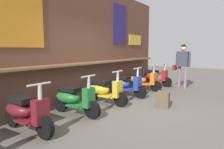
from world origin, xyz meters
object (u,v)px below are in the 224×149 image
scooter_blue (125,84)px  scooter_orange (142,80)px  scooter_green (73,98)px  scooter_yellow (103,90)px  scooter_red (154,76)px  scooter_maroon (25,111)px  shopper_with_handbag (183,61)px  merchandise_crate (163,99)px

scooter_blue → scooter_orange: (1.24, 0.00, 0.00)m
scooter_green → scooter_blue: same height
scooter_green → scooter_yellow: (1.19, 0.00, 0.00)m
scooter_green → scooter_red: bearing=88.5°
scooter_yellow → scooter_red: 3.58m
scooter_maroon → shopper_with_handbag: 6.33m
scooter_yellow → scooter_orange: bearing=90.4°
scooter_orange → scooter_green: bearing=-90.6°
scooter_blue → scooter_red: size_ratio=1.00×
shopper_with_handbag → merchandise_crate: shopper_with_handbag is taller
scooter_yellow → shopper_with_handbag: size_ratio=0.81×
scooter_green → scooter_blue: (2.36, 0.00, 0.00)m
scooter_yellow → scooter_red: same height
scooter_red → shopper_with_handbag: (0.16, -1.13, 0.68)m
scooter_blue → merchandise_crate: size_ratio=3.45×
scooter_green → shopper_with_handbag: size_ratio=0.81×
scooter_maroon → scooter_red: (6.03, -0.00, 0.00)m
scooter_green → merchandise_crate: 2.39m
scooter_maroon → scooter_red: 6.03m
scooter_blue → merchandise_crate: scooter_blue is taller
merchandise_crate → scooter_maroon: bearing=153.7°
scooter_green → scooter_orange: same height
scooter_orange → scooter_red: bearing=89.4°
scooter_maroon → scooter_yellow: 2.44m
scooter_blue → scooter_orange: same height
scooter_yellow → scooter_blue: (1.17, -0.00, 0.00)m
scooter_green → merchandise_crate: scooter_green is taller
scooter_green → scooter_blue: 2.36m
scooter_blue → shopper_with_handbag: shopper_with_handbag is taller
scooter_maroon → scooter_orange: (4.85, -0.00, 0.00)m
scooter_maroon → merchandise_crate: size_ratio=3.45×
scooter_yellow → scooter_blue: bearing=90.4°
scooter_blue → scooter_red: (2.41, -0.00, 0.00)m
scooter_maroon → scooter_green: size_ratio=1.00×
scooter_green → scooter_red: same height
merchandise_crate → scooter_green: bearing=140.3°
scooter_yellow → scooter_blue: same height
scooter_orange → scooter_red: size_ratio=1.00×
merchandise_crate → shopper_with_handbag: bearing=7.3°
scooter_yellow → shopper_with_handbag: (3.75, -1.13, 0.68)m
scooter_maroon → scooter_green: 1.25m
scooter_yellow → scooter_green: bearing=-89.6°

